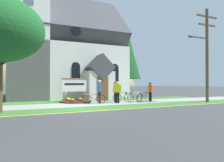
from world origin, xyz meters
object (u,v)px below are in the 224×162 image
Objects in this scene: roadside_conifer at (125,50)px; bicycle_blue at (123,97)px; utility_pole at (206,50)px; bicycle_red at (135,97)px; cyclist_in_orange_jersey at (115,90)px; cyclist_in_green_jersey at (100,90)px; cyclist_in_blue_jersey at (150,90)px; cyclist_in_white_jersey at (117,90)px; bicycle_green at (94,99)px; church_sign at (74,86)px; bicycle_silver at (144,97)px.

bicycle_blue is at bearing -119.87° from roadside_conifer.
bicycle_red is at bearing 157.29° from utility_pole.
cyclist_in_orange_jersey is 0.92× the size of cyclist_in_green_jersey.
bicycle_red is 0.22× the size of utility_pole.
roadside_conifer is at bearing 83.61° from cyclist_in_blue_jersey.
utility_pole reaches higher than cyclist_in_white_jersey.
bicycle_blue is 0.23× the size of utility_pole.
bicycle_green is 9.83m from utility_pole.
church_sign is 4.11m from bicycle_blue.
roadside_conifer is (5.64, 5.75, 4.88)m from bicycle_green.
bicycle_green is 1.05× the size of bicycle_red.
cyclist_in_orange_jersey is 7.86m from roadside_conifer.
cyclist_in_blue_jersey is at bearing -20.48° from church_sign.
bicycle_red is 1.04× the size of cyclist_in_orange_jersey.
utility_pole is (6.95, -2.12, 3.22)m from cyclist_in_white_jersey.
cyclist_in_green_jersey is at bearing -54.02° from church_sign.
cyclist_in_blue_jersey is at bearing 5.19° from cyclist_in_white_jersey.
bicycle_blue is at bearing 172.82° from bicycle_silver.
bicycle_green is (-4.61, -0.38, -0.01)m from bicycle_silver.
bicycle_silver is 1.00× the size of bicycle_blue.
bicycle_blue is (3.66, -1.61, -0.94)m from church_sign.
cyclist_in_orange_jersey is at bearing 173.79° from cyclist_in_blue_jersey.
bicycle_silver is at bearing 13.33° from cyclist_in_white_jersey.
bicycle_red is 2.98m from cyclist_in_green_jersey.
bicycle_red is at bearing -19.07° from cyclist_in_orange_jersey.
church_sign is 1.26× the size of bicycle_silver.
church_sign is at bearing -151.96° from roadside_conifer.
bicycle_red is at bearing -173.47° from cyclist_in_blue_jersey.
bicycle_red is 0.96× the size of cyclist_in_green_jersey.
cyclist_in_blue_jersey is (4.49, -0.19, -0.13)m from cyclist_in_green_jersey.
cyclist_in_white_jersey is at bearing -98.63° from cyclist_in_orange_jersey.
cyclist_in_green_jersey is at bearing 172.51° from bicycle_red.
cyclist_in_orange_jersey reaches higher than bicycle_green.
bicycle_blue is at bearing 13.05° from bicycle_green.
roadside_conifer reaches higher than church_sign.
cyclist_in_white_jersey is (1.26, -0.49, -0.07)m from cyclist_in_green_jersey.
cyclist_in_green_jersey is (-2.88, 0.38, 0.66)m from bicycle_red.
bicycle_green is at bearing 176.97° from bicycle_red.
cyclist_in_orange_jersey is at bearing -161.25° from bicycle_blue.
church_sign is at bearing 125.98° from cyclist_in_green_jersey.
cyclist_in_white_jersey is (-0.10, -0.63, 0.03)m from cyclist_in_orange_jersey.
utility_pole is 8.79m from roadside_conifer.
cyclist_in_orange_jersey is 0.22× the size of utility_pole.
cyclist_in_white_jersey is (2.74, -2.52, -0.33)m from church_sign.
cyclist_in_white_jersey is at bearing 163.00° from utility_pole.
bicycle_blue is at bearing 11.03° from cyclist_in_green_jersey.
church_sign is at bearing 113.38° from bicycle_green.
church_sign is 8.45m from roadside_conifer.
church_sign reaches higher than cyclist_in_white_jersey.
cyclist_in_orange_jersey is 1.37m from cyclist_in_green_jersey.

